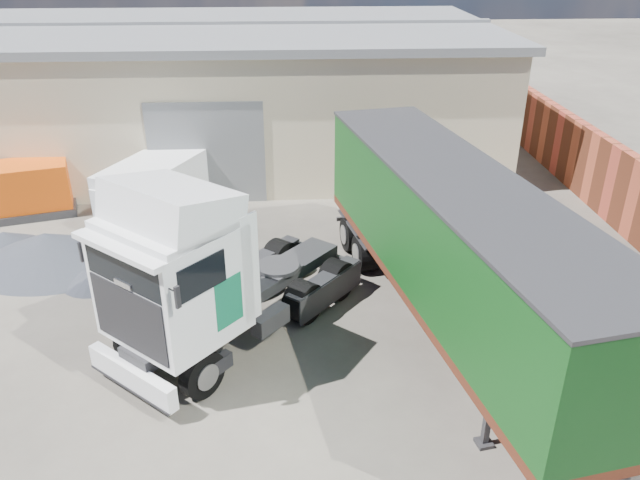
{
  "coord_description": "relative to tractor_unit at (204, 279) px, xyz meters",
  "views": [
    {
      "loc": [
        0.77,
        -10.8,
        8.69
      ],
      "look_at": [
        1.53,
        3.0,
        1.83
      ],
      "focal_mm": 35.0,
      "sensor_mm": 36.0,
      "label": 1
    }
  ],
  "objects": [
    {
      "name": "ground",
      "position": [
        1.12,
        -1.17,
        -1.85
      ],
      "size": [
        120.0,
        120.0,
        0.0
      ],
      "primitive_type": "plane",
      "color": "#272520",
      "rests_on": "ground"
    },
    {
      "name": "warehouse",
      "position": [
        -4.87,
        14.83,
        0.81
      ],
      "size": [
        30.6,
        12.6,
        5.42
      ],
      "color": "#B5AA8B",
      "rests_on": "ground"
    },
    {
      "name": "tractor_unit",
      "position": [
        0.0,
        0.0,
        0.0
      ],
      "size": [
        6.05,
        6.5,
        4.4
      ],
      "rotation": [
        0.0,
        0.0,
        -0.71
      ],
      "color": "black",
      "rests_on": "ground"
    },
    {
      "name": "box_trailer",
      "position": [
        5.62,
        0.61,
        0.55
      ],
      "size": [
        4.68,
        12.1,
        3.94
      ],
      "rotation": [
        0.0,
        0.0,
        0.19
      ],
      "color": "#2D2D30",
      "rests_on": "ground"
    },
    {
      "name": "panel_van",
      "position": [
        -2.41,
        7.77,
        -0.83
      ],
      "size": [
        3.74,
        5.22,
        1.98
      ],
      "rotation": [
        0.0,
        0.0,
        -0.41
      ],
      "color": "black",
      "rests_on": "ground"
    },
    {
      "name": "orange_skip",
      "position": [
        -6.88,
        8.17,
        -1.08
      ],
      "size": [
        3.23,
        2.51,
        1.78
      ],
      "rotation": [
        0.0,
        0.0,
        0.29
      ],
      "color": "#2D2D30",
      "rests_on": "ground"
    },
    {
      "name": "gravel_heap",
      "position": [
        -5.16,
        4.47,
        -1.4
      ],
      "size": [
        5.45,
        5.23,
        0.97
      ],
      "rotation": [
        0.0,
        0.0,
        -0.13
      ],
      "color": "black",
      "rests_on": "ground"
    }
  ]
}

